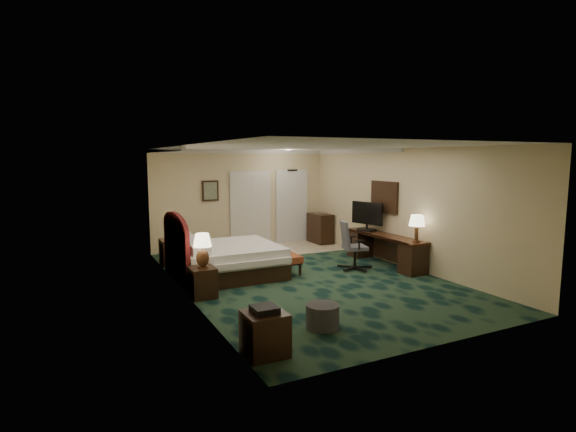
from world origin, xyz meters
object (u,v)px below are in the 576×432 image
nightstand_far (171,252)px  side_table (265,333)px  desk_chair (355,245)px  desk (384,250)px  bed (228,260)px  nightstand_near (203,282)px  minibar (320,228)px  tv (367,216)px  lamp_far (171,227)px  bed_bench (282,261)px  ottoman (323,316)px  lamp_near (203,251)px

nightstand_far → side_table: 5.44m
desk_chair → desk: bearing=20.9°
bed → desk_chair: desk_chair is taller
bed → nightstand_near: size_ratio=3.81×
desk_chair → nightstand_near: bearing=-157.5°
bed → minibar: bearing=32.4°
tv → desk_chair: (-0.86, -0.75, -0.51)m
lamp_far → nightstand_near: bearing=-90.6°
nightstand_far → minibar: minibar is taller
nightstand_far → tv: 4.76m
bed → nightstand_near: (-0.89, -1.22, -0.06)m
bed_bench → ottoman: size_ratio=2.52×
nightstand_near → bed_bench: size_ratio=0.43×
lamp_near → minibar: (4.48, 3.51, -0.42)m
minibar → bed: bearing=-147.6°
lamp_near → desk: bearing=7.1°
bed → minibar: minibar is taller
side_table → desk: 5.48m
desk → tv: size_ratio=2.69×
side_table → desk_chair: (3.55, 3.14, 0.27)m
side_table → tv: size_ratio=0.61×
bed → minibar: 4.26m
bed → ottoman: (0.28, -3.45, -0.15)m
lamp_near → desk_chair: 3.63m
desk → desk_chair: desk_chair is taller
lamp_near → side_table: lamp_near is taller
lamp_near → desk_chair: bearing=7.5°
side_table → tv: bearing=41.4°
bed_bench → desk_chair: desk_chair is taller
desk → nightstand_near: bearing=-173.2°
nightstand_near → lamp_far: bearing=89.4°
nightstand_near → lamp_near: 0.58m
desk → desk_chair: bearing=-174.4°
bed_bench → minibar: 3.43m
nightstand_near → nightstand_far: bearing=89.6°
nightstand_near → minibar: size_ratio=0.63×
nightstand_near → lamp_near: size_ratio=0.88×
lamp_near → side_table: (0.04, -2.66, -0.57)m
bed → nightstand_near: 1.51m
minibar → desk: bearing=-90.1°
nightstand_near → desk: desk is taller
bed_bench → lamp_near: bearing=-150.9°
minibar → tv: bearing=-90.7°
nightstand_near → lamp_far: lamp_far is taller
lamp_far → ottoman: bearing=-77.0°
side_table → ottoman: bearing=22.1°
nightstand_far → bed_bench: 2.68m
lamp_near → ottoman: bearing=-62.3°
tv → desk_chair: tv is taller
bed → lamp_near: 1.61m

